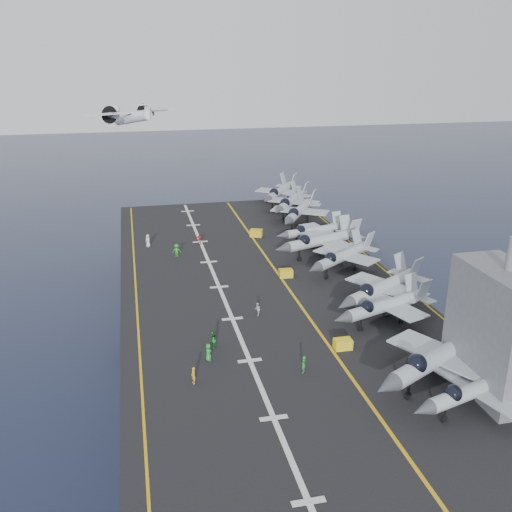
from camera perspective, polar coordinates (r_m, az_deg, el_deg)
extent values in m
plane|color=#142135|center=(82.73, 0.61, -9.43)|extent=(500.00, 500.00, 0.00)
cube|color=#56595E|center=(80.42, 0.62, -6.32)|extent=(36.00, 90.00, 10.00)
cube|color=black|center=(78.28, 0.64, -2.89)|extent=(38.00, 92.00, 0.40)
cube|color=gold|center=(78.89, 2.76, -2.56)|extent=(0.35, 90.00, 0.02)
cube|color=silver|center=(77.15, -3.71, -3.11)|extent=(0.50, 90.00, 0.02)
cube|color=gold|center=(76.43, -11.90, -3.74)|extent=(0.25, 90.00, 0.02)
cube|color=gold|center=(84.08, 13.01, -1.63)|extent=(0.25, 90.00, 0.02)
imported|color=#268C33|center=(59.30, -4.78, -9.57)|extent=(0.91, 1.22, 1.86)
imported|color=gold|center=(55.75, -6.28, -11.79)|extent=(0.90, 1.15, 1.69)
imported|color=#1C8127|center=(61.49, -4.36, -8.39)|extent=(1.35, 1.38, 1.94)
imported|color=#219822|center=(88.80, -7.94, 0.54)|extent=(1.29, 0.91, 2.05)
imported|color=red|center=(94.28, -5.68, 1.70)|extent=(1.28, 1.06, 1.82)
imported|color=silver|center=(94.33, -10.75, 1.53)|extent=(1.26, 1.46, 2.05)
imported|color=#268C33|center=(57.33, 4.77, -10.75)|extent=(1.12, 1.25, 1.74)
imported|color=silver|center=(68.71, 0.14, -5.32)|extent=(0.92, 1.12, 1.61)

